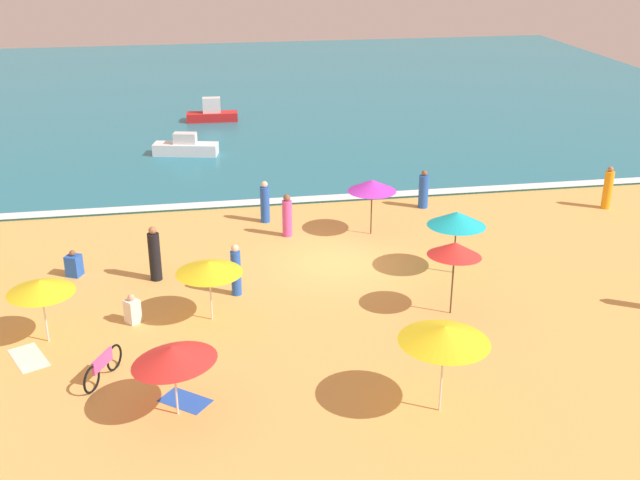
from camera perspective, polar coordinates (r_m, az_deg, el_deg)
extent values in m
plane|color=#E0A856|center=(27.07, 1.20, -1.61)|extent=(60.00, 60.00, 0.00)
cube|color=teal|center=(53.60, -4.52, 10.65)|extent=(60.00, 44.00, 0.10)
cube|color=white|center=(32.79, -0.86, 3.01)|extent=(57.00, 0.70, 0.01)
cylinder|color=silver|center=(19.10, -10.49, -10.12)|extent=(0.05, 0.05, 1.80)
cone|color=red|center=(18.71, -10.65, -8.18)|extent=(2.78, 2.77, 0.61)
cylinder|color=silver|center=(19.02, 8.87, -9.34)|extent=(0.05, 0.05, 2.26)
cone|color=yellow|center=(18.52, 9.06, -6.77)|extent=(2.52, 2.51, 0.44)
cylinder|color=#4C3823|center=(23.53, 9.63, -2.82)|extent=(0.05, 0.05, 2.26)
cone|color=red|center=(23.14, 9.79, -0.65)|extent=(2.28, 2.28, 0.51)
cylinder|color=silver|center=(23.09, -19.42, -4.96)|extent=(0.05, 0.05, 1.85)
cone|color=yellow|center=(22.75, -19.68, -3.19)|extent=(2.09, 2.08, 0.40)
cylinder|color=silver|center=(23.16, -7.97, -3.74)|extent=(0.05, 0.05, 1.83)
cone|color=yellow|center=(22.82, -8.08, -1.97)|extent=(2.74, 2.74, 0.37)
cylinder|color=#4C3823|center=(26.25, 9.80, -0.23)|extent=(0.05, 0.05, 2.12)
cone|color=#19B7C6|center=(25.93, 9.93, 1.54)|extent=(2.51, 2.52, 0.54)
cylinder|color=#4C3823|center=(29.14, 3.77, 2.36)|extent=(0.05, 0.05, 2.08)
cone|color=#B733C6|center=(28.85, 3.81, 3.99)|extent=(2.33, 2.33, 0.43)
torus|color=black|center=(20.74, -16.28, -9.73)|extent=(0.37, 0.67, 0.72)
torus|color=black|center=(21.52, -14.74, -8.28)|extent=(0.37, 0.67, 0.72)
cube|color=#D84CA5|center=(21.01, -15.56, -8.48)|extent=(0.44, 0.82, 0.36)
cylinder|color=black|center=(26.04, -11.93, -1.20)|extent=(0.54, 0.54, 1.62)
sphere|color=#9E6B47|center=(25.68, -12.10, 0.69)|extent=(0.26, 0.26, 0.26)
cylinder|color=#D84CA5|center=(29.05, -2.41, 1.59)|extent=(0.47, 0.47, 1.38)
sphere|color=brown|center=(28.77, -2.43, 3.09)|extent=(0.26, 0.26, 0.26)
cylinder|color=blue|center=(30.44, -4.03, 2.59)|extent=(0.41, 0.41, 1.42)
sphere|color=beige|center=(30.17, -4.07, 4.06)|extent=(0.25, 0.25, 0.25)
cube|color=blue|center=(27.18, -17.47, -1.78)|extent=(0.59, 0.59, 0.72)
sphere|color=brown|center=(27.01, -17.58, -0.91)|extent=(0.20, 0.20, 0.20)
cube|color=white|center=(23.67, -13.49, -5.07)|extent=(0.52, 0.52, 0.73)
sphere|color=#DBA884|center=(23.46, -13.59, -4.08)|extent=(0.21, 0.21, 0.21)
cylinder|color=orange|center=(33.87, 20.20, 3.44)|extent=(0.47, 0.47, 1.56)
sphere|color=#9E6B47|center=(33.61, 20.40, 4.85)|extent=(0.22, 0.22, 0.22)
cylinder|color=blue|center=(24.65, -6.13, -2.41)|extent=(0.36, 0.36, 1.47)
sphere|color=beige|center=(24.31, -6.21, -0.60)|extent=(0.24, 0.24, 0.24)
cylinder|color=blue|center=(32.19, 7.54, 3.52)|extent=(0.55, 0.55, 1.36)
sphere|color=brown|center=(31.94, 7.61, 4.85)|extent=(0.24, 0.24, 0.24)
cube|color=blue|center=(20.02, -9.78, -11.45)|extent=(1.40, 1.32, 0.01)
cube|color=white|center=(22.85, -20.44, -8.03)|extent=(1.32, 1.66, 0.01)
cube|color=red|center=(45.97, -7.85, 8.88)|extent=(2.92, 1.04, 0.50)
cube|color=silver|center=(45.82, -7.90, 9.70)|extent=(1.03, 0.59, 0.86)
cube|color=white|center=(39.49, -9.74, 6.54)|extent=(3.27, 1.61, 0.57)
cube|color=silver|center=(39.34, -9.80, 7.31)|extent=(1.20, 0.79, 0.53)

